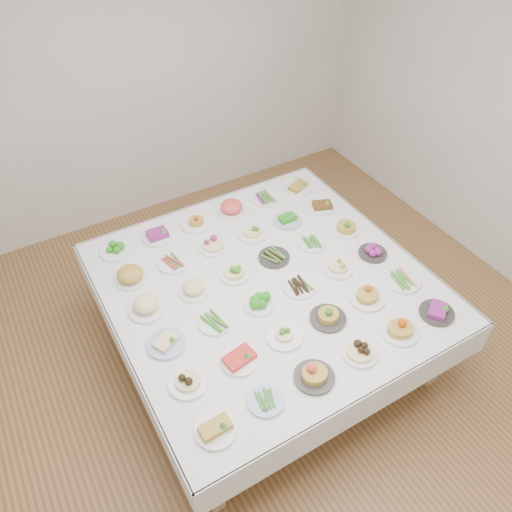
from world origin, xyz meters
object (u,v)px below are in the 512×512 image
dish_35 (298,185)px  dish_18 (146,303)px  dish_0 (215,428)px  display_table (266,288)px

dish_35 → dish_18: bearing=-158.4°
dish_0 → dish_35: bearing=45.2°
display_table → dish_18: (-0.84, 0.17, 0.14)m
dish_0 → display_table: bearing=45.2°
dish_18 → dish_0: bearing=-89.8°
dish_35 → dish_0: bearing=-134.8°
display_table → dish_0: (-0.84, -0.84, 0.11)m
dish_0 → dish_35: dish_35 is taller
dish_18 → display_table: bearing=-11.6°
dish_18 → dish_35: (1.67, 0.66, -0.03)m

